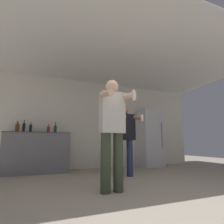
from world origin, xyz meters
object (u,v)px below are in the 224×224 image
at_px(bottle_clear_vodka, 17,128).
at_px(bottle_amber_bourbon, 31,128).
at_px(bottle_dark_rum, 55,129).
at_px(person_woman_foreground, 112,127).
at_px(bottle_short_whiskey, 48,129).
at_px(refrigerator, 150,138).
at_px(bottle_red_label, 24,127).
at_px(person_man_side, 125,134).

distance_m(bottle_clear_vodka, bottle_amber_bourbon, 0.29).
relative_size(bottle_dark_rum, person_woman_foreground, 0.17).
relative_size(bottle_clear_vodka, bottle_short_whiskey, 1.22).
height_order(bottle_clear_vodka, bottle_amber_bourbon, bottle_clear_vodka).
bearing_deg(person_woman_foreground, bottle_dark_rum, 106.91).
height_order(refrigerator, person_woman_foreground, refrigerator).
bearing_deg(bottle_dark_rum, bottle_amber_bourbon, -180.00).
height_order(bottle_clear_vodka, bottle_red_label, bottle_red_label).
bearing_deg(bottle_clear_vodka, bottle_short_whiskey, 0.00).
height_order(refrigerator, bottle_amber_bourbon, refrigerator).
distance_m(bottle_dark_rum, person_woman_foreground, 2.33).
bearing_deg(bottle_amber_bourbon, refrigerator, -0.27).
xyz_separation_m(bottle_red_label, bottle_dark_rum, (0.73, 0.00, -0.01)).
relative_size(bottle_short_whiskey, bottle_dark_rum, 0.78).
bearing_deg(person_woman_foreground, person_man_side, 55.32).
xyz_separation_m(bottle_red_label, person_woman_foreground, (1.40, -2.23, -0.14)).
xyz_separation_m(bottle_clear_vodka, bottle_amber_bourbon, (0.29, 0.00, -0.01)).
relative_size(refrigerator, bottle_amber_bourbon, 6.76).
bearing_deg(refrigerator, bottle_short_whiskey, 179.69).
distance_m(bottle_red_label, person_woman_foreground, 2.64).
bearing_deg(bottle_dark_rum, refrigerator, -0.33).
height_order(refrigerator, bottle_red_label, refrigerator).
bearing_deg(bottle_amber_bourbon, bottle_clear_vodka, 180.00).
xyz_separation_m(bottle_clear_vodka, bottle_red_label, (0.14, 0.00, 0.01)).
bearing_deg(bottle_dark_rum, bottle_short_whiskey, 180.00).
relative_size(bottle_red_label, bottle_amber_bourbon, 1.22).
xyz_separation_m(bottle_short_whiskey, person_man_side, (1.55, -1.20, -0.14)).
xyz_separation_m(refrigerator, bottle_red_label, (-3.55, 0.02, 0.22)).
bearing_deg(bottle_amber_bourbon, person_man_side, -31.55).
height_order(bottle_dark_rum, person_man_side, person_man_side).
xyz_separation_m(refrigerator, bottle_clear_vodka, (-3.68, 0.02, 0.21)).
bearing_deg(person_man_side, refrigerator, 39.58).
bearing_deg(bottle_clear_vodka, refrigerator, -0.25).
relative_size(refrigerator, person_man_side, 1.11).
relative_size(bottle_red_label, bottle_dark_rum, 1.05).
relative_size(bottle_amber_bourbon, person_woman_foreground, 0.15).
xyz_separation_m(bottle_dark_rum, person_man_side, (1.39, -1.20, -0.16)).
xyz_separation_m(bottle_dark_rum, person_woman_foreground, (0.68, -2.23, -0.12)).
distance_m(bottle_dark_rum, bottle_amber_bourbon, 0.57).
relative_size(bottle_short_whiskey, bottle_red_label, 0.74).
relative_size(bottle_red_label, person_man_side, 0.20).
distance_m(bottle_short_whiskey, person_man_side, 1.97).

